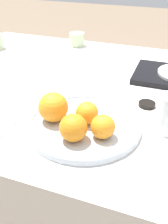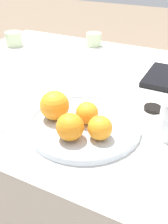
{
  "view_description": "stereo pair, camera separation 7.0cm",
  "coord_description": "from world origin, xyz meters",
  "px_view_note": "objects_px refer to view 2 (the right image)",
  "views": [
    {
      "loc": [
        0.25,
        -0.82,
        1.2
      ],
      "look_at": [
        0.04,
        -0.26,
        0.83
      ],
      "focal_mm": 42.0,
      "sensor_mm": 36.0,
      "label": 1
    },
    {
      "loc": [
        0.31,
        -0.79,
        1.2
      ],
      "look_at": [
        0.04,
        -0.26,
        0.83
      ],
      "focal_mm": 42.0,
      "sensor_mm": 36.0,
      "label": 2
    }
  ],
  "objects_px": {
    "orange_2": "(70,127)",
    "orange_3": "(100,128)",
    "orange_1": "(87,113)",
    "cup_0": "(94,39)",
    "fruit_platter": "(84,124)",
    "cup_1": "(14,39)",
    "soy_dish": "(152,108)",
    "orange_0": "(55,105)"
  },
  "relations": [
    {
      "from": "orange_2",
      "to": "cup_1",
      "type": "distance_m",
      "value": 0.85
    },
    {
      "from": "fruit_platter",
      "to": "soy_dish",
      "type": "xyz_separation_m",
      "value": [
        0.15,
        0.18,
        -0.0
      ]
    },
    {
      "from": "fruit_platter",
      "to": "orange_1",
      "type": "relative_size",
      "value": 5.04
    },
    {
      "from": "orange_1",
      "to": "orange_3",
      "type": "height_order",
      "value": "same"
    },
    {
      "from": "orange_0",
      "to": "orange_2",
      "type": "xyz_separation_m",
      "value": [
        0.08,
        -0.06,
        -0.01
      ]
    },
    {
      "from": "orange_1",
      "to": "fruit_platter",
      "type": "bearing_deg",
      "value": -133.57
    },
    {
      "from": "orange_1",
      "to": "cup_0",
      "type": "distance_m",
      "value": 0.72
    },
    {
      "from": "fruit_platter",
      "to": "orange_0",
      "type": "relative_size",
      "value": 3.81
    },
    {
      "from": "orange_2",
      "to": "orange_3",
      "type": "distance_m",
      "value": 0.07
    },
    {
      "from": "cup_1",
      "to": "orange_2",
      "type": "bearing_deg",
      "value": -40.87
    },
    {
      "from": "orange_3",
      "to": "cup_0",
      "type": "distance_m",
      "value": 0.79
    },
    {
      "from": "fruit_platter",
      "to": "soy_dish",
      "type": "relative_size",
      "value": 5.92
    },
    {
      "from": "fruit_platter",
      "to": "orange_1",
      "type": "height_order",
      "value": "orange_1"
    },
    {
      "from": "fruit_platter",
      "to": "orange_1",
      "type": "bearing_deg",
      "value": 46.43
    },
    {
      "from": "fruit_platter",
      "to": "cup_0",
      "type": "xyz_separation_m",
      "value": [
        -0.28,
        0.67,
        0.02
      ]
    },
    {
      "from": "cup_0",
      "to": "cup_1",
      "type": "relative_size",
      "value": 0.91
    },
    {
      "from": "orange_2",
      "to": "cup_0",
      "type": "bearing_deg",
      "value": 110.95
    },
    {
      "from": "orange_3",
      "to": "cup_1",
      "type": "height_order",
      "value": "orange_3"
    },
    {
      "from": "orange_0",
      "to": "fruit_platter",
      "type": "bearing_deg",
      "value": 8.96
    },
    {
      "from": "orange_0",
      "to": "cup_1",
      "type": "bearing_deg",
      "value": 138.52
    },
    {
      "from": "orange_1",
      "to": "soy_dish",
      "type": "distance_m",
      "value": 0.22
    },
    {
      "from": "fruit_platter",
      "to": "orange_2",
      "type": "distance_m",
      "value": 0.09
    },
    {
      "from": "orange_2",
      "to": "cup_0",
      "type": "xyz_separation_m",
      "value": [
        -0.28,
        0.74,
        -0.02
      ]
    },
    {
      "from": "orange_0",
      "to": "cup_1",
      "type": "xyz_separation_m",
      "value": [
        -0.56,
        0.5,
        -0.02
      ]
    },
    {
      "from": "cup_0",
      "to": "orange_2",
      "type": "bearing_deg",
      "value": -69.05
    },
    {
      "from": "fruit_platter",
      "to": "cup_1",
      "type": "relative_size",
      "value": 3.79
    },
    {
      "from": "orange_3",
      "to": "soy_dish",
      "type": "relative_size",
      "value": 1.17
    },
    {
      "from": "orange_1",
      "to": "orange_3",
      "type": "relative_size",
      "value": 1.0
    },
    {
      "from": "orange_2",
      "to": "cup_1",
      "type": "relative_size",
      "value": 0.85
    },
    {
      "from": "orange_2",
      "to": "orange_1",
      "type": "bearing_deg",
      "value": 85.92
    },
    {
      "from": "fruit_platter",
      "to": "orange_0",
      "type": "distance_m",
      "value": 0.1
    },
    {
      "from": "orange_3",
      "to": "cup_1",
      "type": "xyz_separation_m",
      "value": [
        -0.71,
        0.52,
        -0.01
      ]
    },
    {
      "from": "soy_dish",
      "to": "orange_1",
      "type": "bearing_deg",
      "value": -129.25
    },
    {
      "from": "orange_0",
      "to": "orange_3",
      "type": "relative_size",
      "value": 1.32
    },
    {
      "from": "cup_1",
      "to": "soy_dish",
      "type": "xyz_separation_m",
      "value": [
        0.79,
        -0.31,
        -0.03
      ]
    },
    {
      "from": "orange_3",
      "to": "cup_1",
      "type": "bearing_deg",
      "value": 143.63
    },
    {
      "from": "orange_2",
      "to": "orange_3",
      "type": "bearing_deg",
      "value": 28.39
    },
    {
      "from": "orange_2",
      "to": "soy_dish",
      "type": "distance_m",
      "value": 0.3
    },
    {
      "from": "cup_0",
      "to": "fruit_platter",
      "type": "bearing_deg",
      "value": -66.9
    },
    {
      "from": "cup_1",
      "to": "soy_dish",
      "type": "height_order",
      "value": "cup_1"
    },
    {
      "from": "fruit_platter",
      "to": "cup_0",
      "type": "bearing_deg",
      "value": 113.1
    },
    {
      "from": "orange_1",
      "to": "cup_1",
      "type": "relative_size",
      "value": 0.75
    }
  ]
}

